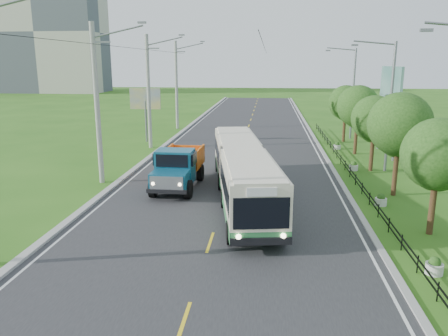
% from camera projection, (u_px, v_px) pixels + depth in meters
% --- Properties ---
extents(ground, '(240.00, 240.00, 0.00)m').
position_uv_depth(ground, '(210.00, 243.00, 18.90)').
color(ground, '#295D16').
rests_on(ground, ground).
extents(road, '(14.00, 120.00, 0.02)m').
position_uv_depth(road, '(240.00, 151.00, 38.24)').
color(road, '#28282B').
rests_on(road, ground).
extents(curb_left, '(0.40, 120.00, 0.15)m').
position_uv_depth(curb_left, '(160.00, 149.00, 38.93)').
color(curb_left, '#9E9E99').
rests_on(curb_left, ground).
extents(curb_right, '(0.30, 120.00, 0.10)m').
position_uv_depth(curb_right, '(323.00, 153.00, 37.52)').
color(curb_right, '#9E9E99').
rests_on(curb_right, ground).
extents(edge_line_left, '(0.12, 120.00, 0.00)m').
position_uv_depth(edge_line_left, '(166.00, 150.00, 38.89)').
color(edge_line_left, silver).
rests_on(edge_line_left, road).
extents(edge_line_right, '(0.12, 120.00, 0.00)m').
position_uv_depth(edge_line_right, '(317.00, 153.00, 37.58)').
color(edge_line_right, silver).
rests_on(edge_line_right, road).
extents(centre_dash, '(0.12, 2.20, 0.00)m').
position_uv_depth(centre_dash, '(210.00, 242.00, 18.90)').
color(centre_dash, yellow).
rests_on(centre_dash, road).
extents(railing_right, '(0.04, 40.00, 0.60)m').
position_uv_depth(railing_right, '(345.00, 166.00, 31.58)').
color(railing_right, black).
rests_on(railing_right, ground).
extents(pole_near, '(3.51, 0.32, 10.00)m').
position_uv_depth(pole_near, '(98.00, 104.00, 27.22)').
color(pole_near, gray).
rests_on(pole_near, ground).
extents(pole_mid, '(3.51, 0.32, 10.00)m').
position_uv_depth(pole_mid, '(149.00, 91.00, 38.83)').
color(pole_mid, gray).
rests_on(pole_mid, ground).
extents(pole_far, '(3.51, 0.32, 10.00)m').
position_uv_depth(pole_far, '(177.00, 85.00, 50.43)').
color(pole_far, gray).
rests_on(pole_far, ground).
extents(tree_second, '(3.18, 3.26, 5.30)m').
position_uv_depth(tree_second, '(438.00, 158.00, 19.17)').
color(tree_second, '#382314').
rests_on(tree_second, ground).
extents(tree_third, '(3.60, 3.62, 6.00)m').
position_uv_depth(tree_third, '(400.00, 128.00, 24.86)').
color(tree_third, '#382314').
rests_on(tree_third, ground).
extents(tree_fourth, '(3.24, 3.31, 5.40)m').
position_uv_depth(tree_fourth, '(375.00, 121.00, 30.76)').
color(tree_fourth, '#382314').
rests_on(tree_fourth, ground).
extents(tree_fifth, '(3.48, 3.52, 5.80)m').
position_uv_depth(tree_fifth, '(358.00, 108.00, 36.50)').
color(tree_fifth, '#382314').
rests_on(tree_fifth, ground).
extents(tree_back, '(3.30, 3.36, 5.50)m').
position_uv_depth(tree_back, '(346.00, 104.00, 42.35)').
color(tree_back, '#382314').
rests_on(tree_back, ground).
extents(streetlight_mid, '(3.02, 0.20, 9.07)m').
position_uv_depth(streetlight_mid, '(388.00, 102.00, 30.23)').
color(streetlight_mid, slate).
rests_on(streetlight_mid, ground).
extents(streetlight_far, '(3.02, 0.20, 9.07)m').
position_uv_depth(streetlight_far, '(352.00, 90.00, 43.77)').
color(streetlight_far, slate).
rests_on(streetlight_far, ground).
extents(planter_front, '(0.64, 0.64, 0.67)m').
position_uv_depth(planter_front, '(434.00, 267.00, 16.05)').
color(planter_front, silver).
rests_on(planter_front, ground).
extents(planter_near, '(0.64, 0.64, 0.67)m').
position_uv_depth(planter_near, '(381.00, 200.00, 23.79)').
color(planter_near, silver).
rests_on(planter_near, ground).
extents(planter_mid, '(0.64, 0.64, 0.67)m').
position_uv_depth(planter_mid, '(354.00, 166.00, 31.52)').
color(planter_mid, silver).
rests_on(planter_mid, ground).
extents(planter_far, '(0.64, 0.64, 0.67)m').
position_uv_depth(planter_far, '(337.00, 146.00, 39.26)').
color(planter_far, silver).
rests_on(planter_far, ground).
extents(billboard_left, '(3.00, 0.20, 5.20)m').
position_uv_depth(billboard_left, '(145.00, 102.00, 42.14)').
color(billboard_left, slate).
rests_on(billboard_left, ground).
extents(billboard_right, '(0.24, 6.00, 7.30)m').
position_uv_depth(billboard_right, '(390.00, 91.00, 35.77)').
color(billboard_right, slate).
rests_on(billboard_right, ground).
extents(apartment_near, '(28.00, 14.00, 30.00)m').
position_uv_depth(apartment_near, '(47.00, 33.00, 112.66)').
color(apartment_near, '#B7B2A3').
rests_on(apartment_near, ground).
extents(apartment_far, '(24.00, 14.00, 26.00)m').
position_uv_depth(apartment_far, '(12.00, 45.00, 139.78)').
color(apartment_far, '#B7B2A3').
rests_on(apartment_far, ground).
extents(bus, '(4.87, 15.60, 2.98)m').
position_uv_depth(bus, '(242.00, 169.00, 24.51)').
color(bus, '#327E44').
rests_on(bus, ground).
extents(dump_truck, '(2.51, 6.16, 2.57)m').
position_uv_depth(dump_truck, '(178.00, 165.00, 26.86)').
color(dump_truck, '#12526F').
rests_on(dump_truck, ground).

